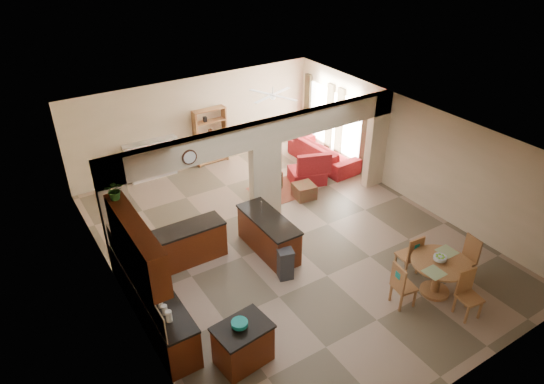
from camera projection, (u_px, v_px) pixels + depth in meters
floor at (287, 240)px, 11.96m from camera, size 10.00×10.00×0.00m
ceiling at (289, 136)px, 10.54m from camera, size 10.00×10.00×0.00m
wall_back at (197, 122)px, 14.88m from camera, size 8.00×0.00×8.00m
wall_front at (466, 326)px, 7.61m from camera, size 8.00×0.00×8.00m
wall_left at (117, 247)px, 9.39m from camera, size 0.00×10.00×10.00m
wall_right at (410, 151)px, 13.10m from camera, size 0.00×10.00×10.00m
partition_left_pier at (117, 218)px, 10.26m from camera, size 0.60×0.25×2.80m
partition_center_pier at (265, 184)px, 12.13m from camera, size 0.80×0.25×2.20m
partition_right_pier at (376, 140)px, 13.69m from camera, size 0.60×0.25×2.80m
partition_header at (265, 133)px, 11.42m from camera, size 8.00×0.25×0.60m
kitchen_counter at (164, 278)px, 10.03m from camera, size 2.52×3.29×1.48m
upper_cabinets at (136, 243)px, 8.63m from camera, size 0.35×2.40×0.90m
peninsula at (269, 235)px, 11.36m from camera, size 0.70×1.85×0.91m
wall_clock at (190, 157)px, 10.41m from camera, size 0.34×0.03×0.34m
rug at (281, 190)px, 14.04m from camera, size 1.60×1.30×0.01m
fireplace at (152, 159)px, 14.42m from camera, size 1.60×0.35×1.20m
shelving_unit at (211, 136)px, 15.17m from camera, size 1.00×0.32×1.80m
window_a at (353, 130)px, 14.86m from camera, size 0.02×0.90×1.90m
window_b at (319, 113)px, 16.09m from camera, size 0.02×0.90×1.90m
glazed_door at (335, 125)px, 15.55m from camera, size 0.02×0.70×2.10m
drape_a_left at (365, 137)px, 14.40m from camera, size 0.10×0.28×2.30m
drape_a_right at (339, 124)px, 15.28m from camera, size 0.10×0.28×2.30m
drape_b_left at (329, 119)px, 15.64m from camera, size 0.10×0.28×2.30m
drape_b_right at (308, 107)px, 16.51m from camera, size 0.10×0.28×2.30m
ceiling_fan at (273, 95)px, 13.53m from camera, size 1.00×1.00×0.10m
kitchen_island at (243, 344)px, 8.56m from camera, size 1.04×0.80×0.85m
teal_bowl at (240, 325)px, 8.29m from camera, size 0.29×0.29×0.14m
trash_can at (285, 265)px, 10.58m from camera, size 0.38×0.34×0.67m
dining_table at (438, 273)px, 10.06m from camera, size 1.20×1.20×0.82m
fruit_bowl at (440, 258)px, 9.90m from camera, size 0.27×0.27×0.14m
sofa at (323, 153)px, 15.36m from camera, size 2.54×1.09×0.73m
chaise at (307, 175)px, 14.42m from camera, size 1.22×1.11×0.40m
armchair at (267, 182)px, 13.84m from camera, size 0.88×0.89×0.62m
ottoman at (304, 191)px, 13.62m from camera, size 0.63×0.63×0.41m
plant at (115, 190)px, 8.97m from camera, size 0.43×0.41×0.39m
chair_north at (411, 254)px, 10.57m from camera, size 0.45×0.45×1.02m
chair_east at (467, 257)px, 10.49m from camera, size 0.46×0.46×1.02m
chair_south at (468, 291)px, 9.54m from camera, size 0.48×0.48×1.02m
chair_west at (401, 284)px, 9.73m from camera, size 0.48×0.48×1.02m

